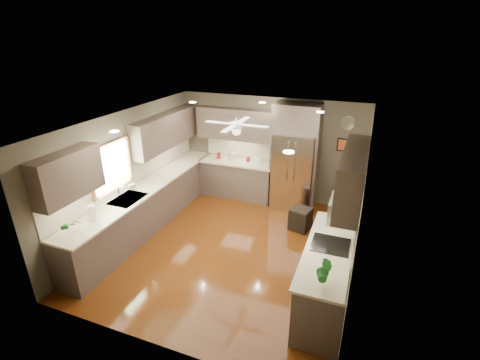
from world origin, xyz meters
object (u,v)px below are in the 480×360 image
Objects in this scene: canister_c at (234,157)px; microwave at (344,210)px; canister_b at (230,157)px; paper_towel at (92,213)px; refrigerator at (295,159)px; canister_d at (248,159)px; potted_plant_right at (324,271)px; stool at (300,219)px; canister_a at (219,156)px; potted_plant_left at (72,224)px; bowl at (257,162)px; soap_bottle at (133,186)px.

canister_c is 0.31× the size of microwave.
canister_b is at bearing -172.00° from canister_c.
microwave is 4.08m from paper_towel.
paper_towel is (-2.65, -3.55, -0.11)m from refrigerator.
microwave reaches higher than canister_d.
stool is (-0.81, 2.75, -0.88)m from potted_plant_right.
canister_a is at bearing 78.70° from paper_towel.
canister_d is at bearing 70.14° from potted_plant_left.
microwave is (3.25, -2.74, 0.46)m from canister_a.
microwave reaches higher than potted_plant_right.
bowl is (0.60, -0.01, -0.06)m from canister_c.
canister_a is 0.76m from canister_d.
canister_b is at bearing 74.22° from paper_towel.
paper_towel is (-1.71, -3.61, 0.11)m from bowl.
bowl is at bearing 0.12° from canister_b.
microwave is 1.80× the size of paper_towel.
bowl is at bearing 67.10° from potted_plant_left.
potted_plant_left reaches higher than stool.
canister_c reaches higher than canister_d.
canister_b is at bearing -174.70° from canister_d.
paper_towel is (-3.87, 0.20, -0.04)m from potted_plant_right.
refrigerator is 8.03× the size of paper_towel.
canister_a is at bearing -175.65° from canister_b.
bowl is at bearing 119.61° from potted_plant_right.
refrigerator is (1.62, -0.06, 0.18)m from canister_b.
canister_d is (0.45, 0.04, -0.01)m from canister_b.
canister_d is at bearing 68.05° from paper_towel.
canister_b reaches higher than bowl.
canister_a is 0.88× the size of canister_c.
canister_a is at bearing -174.88° from canister_c.
canister_c reaches higher than canister_a.
potted_plant_left is 4.36m from stool.
stool is at bearing -67.60° from refrigerator.
paper_towel is at bearing 89.33° from potted_plant_left.
refrigerator is 4.43m from paper_towel.
soap_bottle is (-1.15, -2.36, 0.02)m from canister_b.
canister_a is 0.47× the size of potted_plant_left.
potted_plant_left is 0.58× the size of microwave.
canister_c is at bearing 73.08° from paper_towel.
bowl is (1.84, 2.36, -0.07)m from soap_bottle.
potted_plant_right reaches higher than stool.
potted_plant_left is 4.19m from microwave.
stool is (2.04, -1.06, -0.77)m from canister_b.
canister_c is 0.61m from bowl.
soap_bottle is 0.80× the size of bowl.
refrigerator is at bearing 108.11° from potted_plant_right.
refrigerator is (2.65, 3.99, 0.09)m from potted_plant_left.
canister_d is 0.52× the size of bowl.
soap_bottle is 1.26m from paper_towel.
bowl is (0.68, 0.00, -0.04)m from canister_b.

